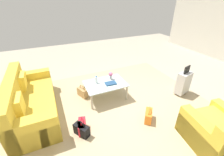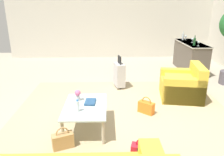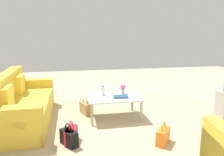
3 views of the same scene
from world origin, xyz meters
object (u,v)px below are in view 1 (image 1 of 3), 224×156
Objects in this scene: coffee_table at (105,85)px; handbag_tan at (83,92)px; handbag_black at (82,130)px; handbag_orange at (148,116)px; coffee_table_book at (111,83)px; water_bottle at (96,80)px; armchair at (218,133)px; suitcase_silver at (183,83)px; couch at (29,103)px; handbag_red at (82,126)px; flower_vase at (111,75)px.

coffee_table is 0.68m from handbag_tan.
handbag_black is 1.45m from handbag_orange.
coffee_table is 0.16m from coffee_table_book.
water_bottle is 1.53m from handbag_orange.
handbag_black is (0.89, 0.96, -0.26)m from coffee_table.
suitcase_silver is at bearing -115.86° from armchair.
coffee_table is 2.12m from suitcase_silver.
water_bottle is at bearing -59.53° from handbag_orange.
suitcase_silver is at bearing 160.02° from water_bottle.
armchair is at bearing 126.74° from handbag_orange.
coffee_table_book is 1.98m from suitcase_silver.
couch reaches higher than handbag_red.
water_bottle is (1.49, -2.26, 0.25)m from armchair.
handbag_tan is 1.00× the size of handbag_black.
couch is 2.54× the size of suitcase_silver.
suitcase_silver is 2.37× the size of handbag_red.
handbag_red and handbag_black have the same top height.
coffee_table_book is 0.78× the size of handbag_red.
coffee_table_book is at bearing -140.97° from handbag_red.
coffee_table_book reaches higher than handbag_red.
handbag_red is (1.08, 1.02, -0.44)m from flower_vase.
handbag_orange is at bearing 114.98° from coffee_table_book.
water_bottle is at bearing -123.12° from handbag_black.
water_bottle is 0.38m from coffee_table_book.
couch is at bearing 9.22° from handbag_tan.
handbag_red is (2.86, 0.17, -0.23)m from suitcase_silver.
armchair is 2.57m from flower_vase.
couch is at bearing -49.45° from handbag_black.
coffee_table_book is at bearing 174.63° from couch.
armchair is 2.92× the size of handbag_red.
couch is 6.02× the size of handbag_orange.
water_bottle is at bearing -124.05° from handbag_red.
handbag_red is 1.00× the size of handbag_tan.
handbag_orange is at bearing 115.05° from coffee_table.
armchair reaches higher than handbag_red.
coffee_table is at bearing -30.07° from coffee_table_book.
coffee_table_book reaches higher than handbag_orange.
water_bottle is at bearing -19.98° from suitcase_silver.
coffee_table reaches higher than handbag_orange.
suitcase_silver is 2.87m from handbag_red.
handbag_tan is 1.83m from handbag_orange.
couch is 2.03m from flower_vase.
handbag_red is (-0.94, 0.97, -0.19)m from couch.
coffee_table_book is at bearing 66.50° from flower_vase.
coffee_table_book reaches higher than handbag_tan.
flower_vase is (1.07, -2.31, 0.28)m from armchair.
armchair is 1.63m from suitcase_silver.
handbag_red is at bearing 45.50° from coffee_table.
flower_vase reaches higher than handbag_red.
handbag_red is at bearing 3.44° from suitcase_silver.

